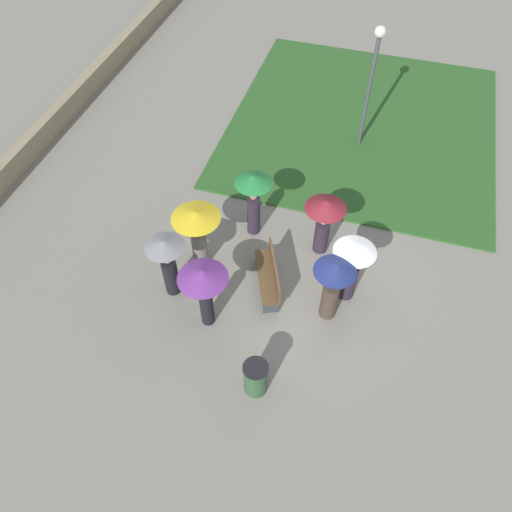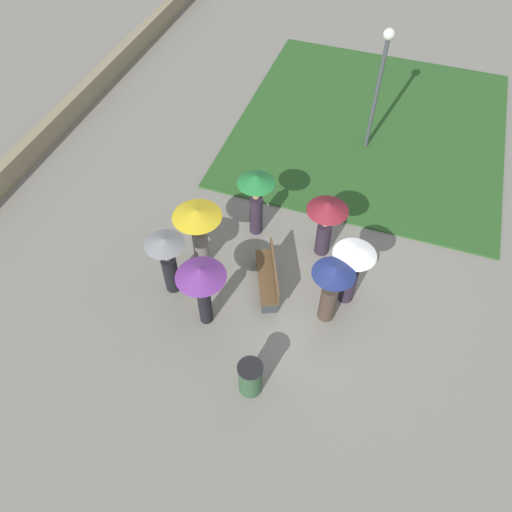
% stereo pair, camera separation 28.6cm
% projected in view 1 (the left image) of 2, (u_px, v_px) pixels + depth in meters
% --- Properties ---
extents(ground_plane, '(90.00, 90.00, 0.00)m').
position_uv_depth(ground_plane, '(319.00, 289.00, 12.35)').
color(ground_plane, gray).
extents(lawn_patch_near, '(9.18, 8.47, 0.06)m').
position_uv_depth(lawn_patch_near, '(363.00, 123.00, 16.62)').
color(lawn_patch_near, '#2D5B26').
rests_on(lawn_patch_near, ground_plane).
extents(park_bench, '(1.71, 1.06, 0.90)m').
position_uv_depth(park_bench, '(270.00, 275.00, 12.05)').
color(park_bench, brown).
rests_on(park_bench, ground_plane).
extents(lamp_post, '(0.32, 0.32, 3.84)m').
position_uv_depth(lamp_post, '(372.00, 72.00, 14.01)').
color(lamp_post, '#474C51').
rests_on(lamp_post, ground_plane).
extents(trash_bin, '(0.54, 0.54, 0.93)m').
position_uv_depth(trash_bin, '(256.00, 378.00, 10.35)').
color(trash_bin, '#335638').
rests_on(trash_bin, ground_plane).
extents(crowd_person_purple, '(1.11, 1.11, 1.91)m').
position_uv_depth(crowd_person_purple, '(204.00, 284.00, 10.65)').
color(crowd_person_purple, black).
rests_on(crowd_person_purple, ground_plane).
extents(crowd_person_navy, '(0.96, 0.96, 1.88)m').
position_uv_depth(crowd_person_navy, '(333.00, 282.00, 10.95)').
color(crowd_person_navy, '#47382D').
rests_on(crowd_person_navy, ground_plane).
extents(crowd_person_yellow, '(1.19, 1.19, 1.83)m').
position_uv_depth(crowd_person_yellow, '(197.00, 228.00, 11.91)').
color(crowd_person_yellow, slate).
rests_on(crowd_person_yellow, ground_plane).
extents(crowd_person_white, '(0.98, 0.98, 1.88)m').
position_uv_depth(crowd_person_white, '(352.00, 262.00, 11.30)').
color(crowd_person_white, '#2D2333').
rests_on(crowd_person_white, ground_plane).
extents(crowd_person_maroon, '(1.03, 1.03, 1.77)m').
position_uv_depth(crowd_person_maroon, '(324.00, 216.00, 12.22)').
color(crowd_person_maroon, '#2D2333').
rests_on(crowd_person_maroon, ground_plane).
extents(crowd_person_green, '(0.96, 0.96, 1.97)m').
position_uv_depth(crowd_person_green, '(253.00, 194.00, 12.56)').
color(crowd_person_green, '#2D2333').
rests_on(crowd_person_green, ground_plane).
extents(crowd_person_grey, '(0.93, 0.93, 1.82)m').
position_uv_depth(crowd_person_grey, '(168.00, 260.00, 11.45)').
color(crowd_person_grey, black).
rests_on(crowd_person_grey, ground_plane).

